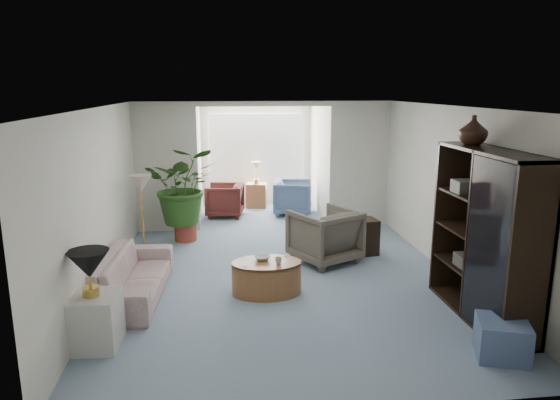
{
  "coord_description": "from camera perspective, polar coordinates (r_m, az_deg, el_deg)",
  "views": [
    {
      "loc": [
        -0.92,
        -6.8,
        2.76
      ],
      "look_at": [
        0.0,
        0.6,
        1.1
      ],
      "focal_mm": 32.56,
      "sensor_mm": 36.0,
      "label": 1
    }
  ],
  "objects": [
    {
      "name": "floor",
      "position": [
        7.39,
        0.58,
        -9.37
      ],
      "size": [
        6.0,
        6.0,
        0.0
      ],
      "primitive_type": "plane",
      "color": "#889DB4",
      "rests_on": "ground"
    },
    {
      "name": "sunroom_floor",
      "position": [
        11.28,
        -2.18,
        -1.61
      ],
      "size": [
        2.6,
        2.6,
        0.0
      ],
      "primitive_type": "plane",
      "color": "#889DB4",
      "rests_on": "ground"
    },
    {
      "name": "back_pier_left",
      "position": [
        9.96,
        -12.67,
        3.54
      ],
      "size": [
        1.2,
        0.12,
        2.5
      ],
      "primitive_type": "cube",
      "color": "silver",
      "rests_on": "ground"
    },
    {
      "name": "back_pier_right",
      "position": [
        10.31,
        8.9,
        3.99
      ],
      "size": [
        1.2,
        0.12,
        2.5
      ],
      "primitive_type": "cube",
      "color": "silver",
      "rests_on": "ground"
    },
    {
      "name": "back_header",
      "position": [
        9.84,
        -1.75,
        10.75
      ],
      "size": [
        2.6,
        0.12,
        0.1
      ],
      "primitive_type": "cube",
      "color": "silver",
      "rests_on": "back_pier_left"
    },
    {
      "name": "window_pane",
      "position": [
        12.09,
        -2.68,
        6.09
      ],
      "size": [
        2.2,
        0.02,
        1.5
      ],
      "primitive_type": "cube",
      "color": "white"
    },
    {
      "name": "window_blinds",
      "position": [
        12.06,
        -2.67,
        6.08
      ],
      "size": [
        2.2,
        0.02,
        1.5
      ],
      "primitive_type": "cube",
      "color": "white"
    },
    {
      "name": "framed_picture",
      "position": [
        7.57,
        19.53,
        3.78
      ],
      "size": [
        0.04,
        0.5,
        0.4
      ],
      "primitive_type": "cube",
      "color": "beige"
    },
    {
      "name": "sofa",
      "position": [
        7.16,
        -16.23,
        -8.11
      ],
      "size": [
        0.91,
        2.06,
        0.59
      ],
      "primitive_type": "imported",
      "rotation": [
        0.0,
        0.0,
        1.51
      ],
      "color": "beige",
      "rests_on": "ground"
    },
    {
      "name": "end_table",
      "position": [
        5.98,
        -20.2,
        -12.63
      ],
      "size": [
        0.57,
        0.57,
        0.59
      ],
      "primitive_type": "cube",
      "rotation": [
        0.0,
        0.0,
        -0.06
      ],
      "color": "silver",
      "rests_on": "ground"
    },
    {
      "name": "table_lamp",
      "position": [
        5.74,
        -20.69,
        -6.78
      ],
      "size": [
        0.44,
        0.44,
        0.3
      ],
      "primitive_type": "cone",
      "color": "black",
      "rests_on": "end_table"
    },
    {
      "name": "floor_lamp",
      "position": [
        8.43,
        -15.39,
        1.78
      ],
      "size": [
        0.36,
        0.36,
        0.28
      ],
      "primitive_type": "cone",
      "color": "beige",
      "rests_on": "ground"
    },
    {
      "name": "coffee_table",
      "position": [
        6.99,
        -1.51,
        -8.7
      ],
      "size": [
        1.06,
        1.06,
        0.45
      ],
      "primitive_type": "cylinder",
      "rotation": [
        0.0,
        0.0,
        0.12
      ],
      "color": "#935C35",
      "rests_on": "ground"
    },
    {
      "name": "coffee_bowl",
      "position": [
        7.0,
        -2.01,
        -6.5
      ],
      "size": [
        0.24,
        0.24,
        0.05
      ],
      "primitive_type": "imported",
      "rotation": [
        0.0,
        0.0,
        0.12
      ],
      "color": "silver",
      "rests_on": "coffee_table"
    },
    {
      "name": "coffee_cup",
      "position": [
        6.82,
        -0.17,
        -6.84
      ],
      "size": [
        0.11,
        0.11,
        0.09
      ],
      "primitive_type": "imported",
      "rotation": [
        0.0,
        0.0,
        0.12
      ],
      "color": "#BAB2A2",
      "rests_on": "coffee_table"
    },
    {
      "name": "wingback_chair",
      "position": [
        8.2,
        5.04,
        -3.99
      ],
      "size": [
        1.26,
        1.27,
        0.86
      ],
      "primitive_type": "imported",
      "rotation": [
        0.0,
        0.0,
        3.62
      ],
      "color": "#60584C",
      "rests_on": "ground"
    },
    {
      "name": "side_table_dark",
      "position": [
        8.68,
        9.14,
        -4.08
      ],
      "size": [
        0.54,
        0.46,
        0.6
      ],
      "primitive_type": "cube",
      "rotation": [
        0.0,
        0.0,
        0.13
      ],
      "color": "black",
      "rests_on": "ground"
    },
    {
      "name": "entertainment_cabinet",
      "position": [
        6.53,
        22.09,
        -3.75
      ],
      "size": [
        0.49,
        1.86,
        2.06
      ],
      "primitive_type": "cube",
      "color": "black",
      "rests_on": "ground"
    },
    {
      "name": "cabinet_urn",
      "position": [
        6.76,
        20.9,
        7.34
      ],
      "size": [
        0.35,
        0.35,
        0.36
      ],
      "primitive_type": "imported",
      "color": "black",
      "rests_on": "entertainment_cabinet"
    },
    {
      "name": "ottoman",
      "position": [
        5.95,
        23.68,
        -14.1
      ],
      "size": [
        0.64,
        0.64,
        0.4
      ],
      "primitive_type": "cube",
      "rotation": [
        0.0,
        0.0,
        -0.34
      ],
      "color": "slate",
      "rests_on": "ground"
    },
    {
      "name": "plant_pot",
      "position": [
        9.51,
        -10.56,
        -3.53
      ],
      "size": [
        0.4,
        0.4,
        0.32
      ],
      "primitive_type": "cylinder",
      "color": "#97382B",
      "rests_on": "ground"
    },
    {
      "name": "house_plant",
      "position": [
        9.31,
        -10.77,
        1.62
      ],
      "size": [
        1.28,
        1.11,
        1.42
      ],
      "primitive_type": "imported",
      "color": "#294F1B",
      "rests_on": "plant_pot"
    },
    {
      "name": "sunroom_chair_blue",
      "position": [
        11.22,
        1.44,
        0.31
      ],
      "size": [
        0.96,
        0.94,
        0.76
      ],
      "primitive_type": "imported",
      "rotation": [
        0.0,
        0.0,
        1.4
      ],
      "color": "slate",
      "rests_on": "ground"
    },
    {
      "name": "sunroom_chair_maroon",
      "position": [
        11.11,
        -6.24,
        -0.01
      ],
      "size": [
        0.9,
        0.88,
        0.71
      ],
      "primitive_type": "imported",
      "rotation": [
        0.0,
        0.0,
        -1.74
      ],
      "color": "#52221C",
      "rests_on": "ground"
    },
    {
      "name": "sunroom_table",
      "position": [
        11.89,
        -2.67,
        0.53
      ],
      "size": [
        0.52,
        0.43,
        0.57
      ],
      "primitive_type": "cube",
      "rotation": [
        0.0,
        0.0,
        -0.17
      ],
      "color": "#935C35",
      "rests_on": "ground"
    },
    {
      "name": "shelf_clutter",
      "position": [
        6.4,
        22.24,
        -3.55
      ],
      "size": [
        0.3,
        1.31,
        1.06
      ],
      "color": "#403D3B",
      "rests_on": "entertainment_cabinet"
    }
  ]
}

